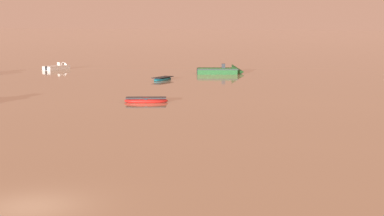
% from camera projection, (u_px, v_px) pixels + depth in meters
% --- Properties ---
extents(ground_plane, '(800.00, 800.00, 0.00)m').
position_uv_depth(ground_plane, '(30.00, 207.00, 25.58)').
color(ground_plane, tan).
extents(rowboat_moored_1, '(1.94, 3.79, 0.57)m').
position_uv_depth(rowboat_moored_1, '(163.00, 79.00, 77.93)').
color(rowboat_moored_1, '#197084').
rests_on(rowboat_moored_1, ground).
extents(rowboat_moored_5, '(4.23, 2.61, 0.63)m').
position_uv_depth(rowboat_moored_5, '(146.00, 100.00, 57.46)').
color(rowboat_moored_5, red).
rests_on(rowboat_moored_5, ground).
extents(motorboat_moored_1, '(2.97, 5.10, 1.66)m').
position_uv_depth(motorboat_moored_1, '(60.00, 68.00, 94.67)').
color(motorboat_moored_1, white).
rests_on(motorboat_moored_1, ground).
extents(motorboat_moored_3, '(6.85, 3.98, 2.22)m').
position_uv_depth(motorboat_moored_3, '(224.00, 72.00, 86.79)').
color(motorboat_moored_3, '#23602D').
rests_on(motorboat_moored_3, ground).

